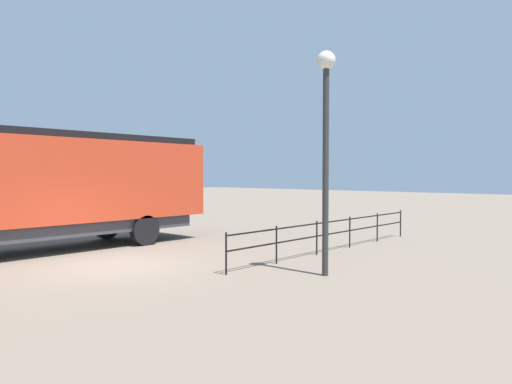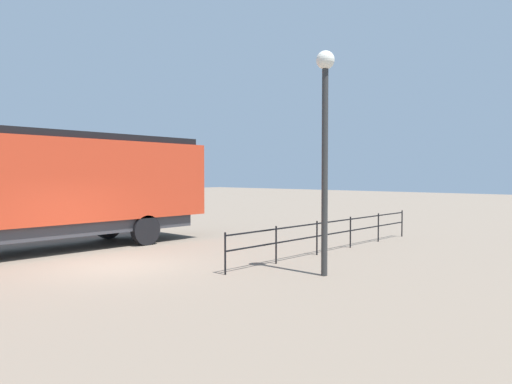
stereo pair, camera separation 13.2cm
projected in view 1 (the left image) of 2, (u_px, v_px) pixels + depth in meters
ground_plane at (115, 266)px, 13.29m from camera, size 120.00×120.00×0.00m
locomotive at (3, 185)px, 14.84m from camera, size 2.93×15.15×4.01m
lamp_post at (326, 124)px, 11.95m from camera, size 0.47×0.47×5.70m
platform_fence at (334, 230)px, 15.95m from camera, size 0.05×10.25×1.10m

